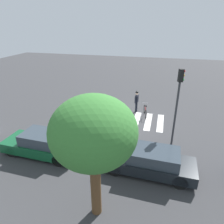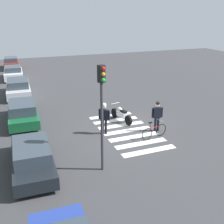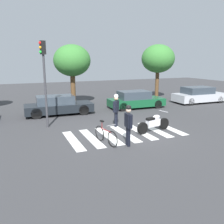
{
  "view_description": "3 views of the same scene",
  "coord_description": "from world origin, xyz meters",
  "px_view_note": "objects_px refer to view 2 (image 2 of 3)",
  "views": [
    {
      "loc": [
        -2.56,
        14.09,
        7.01
      ],
      "look_at": [
        0.61,
        1.71,
        1.27
      ],
      "focal_mm": 32.71,
      "sensor_mm": 36.0,
      "label": 1
    },
    {
      "loc": [
        -13.61,
        6.31,
        6.65
      ],
      "look_at": [
        0.89,
        0.62,
        0.96
      ],
      "focal_mm": 44.38,
      "sensor_mm": 36.0,
      "label": 2
    },
    {
      "loc": [
        -5.11,
        -10.23,
        3.69
      ],
      "look_at": [
        0.01,
        1.69,
        0.79
      ],
      "focal_mm": 37.28,
      "sensor_mm": 36.0,
      "label": 3
    }
  ],
  "objects_px": {
    "leaning_bicycle": "(154,131)",
    "car_white_van": "(13,73)",
    "officer_on_foot": "(157,114)",
    "car_black_suv": "(32,157)",
    "car_maroon_wagon": "(11,63)",
    "car_green_compact": "(23,112)",
    "car_silver_sedan": "(18,88)",
    "officer_by_motorcycle": "(104,116)",
    "traffic_light_pole": "(102,103)",
    "police_motorcycle": "(121,114)"
  },
  "relations": [
    {
      "from": "police_motorcycle",
      "to": "leaning_bicycle",
      "type": "height_order",
      "value": "police_motorcycle"
    },
    {
      "from": "officer_on_foot",
      "to": "officer_by_motorcycle",
      "type": "relative_size",
      "value": 0.98
    },
    {
      "from": "leaning_bicycle",
      "to": "car_maroon_wagon",
      "type": "xyz_separation_m",
      "value": [
        23.82,
        6.41,
        0.28
      ]
    },
    {
      "from": "leaning_bicycle",
      "to": "officer_by_motorcycle",
      "type": "distance_m",
      "value": 2.92
    },
    {
      "from": "police_motorcycle",
      "to": "car_black_suv",
      "type": "height_order",
      "value": "car_black_suv"
    },
    {
      "from": "car_white_van",
      "to": "car_maroon_wagon",
      "type": "relative_size",
      "value": 1.02
    },
    {
      "from": "car_silver_sedan",
      "to": "car_maroon_wagon",
      "type": "bearing_deg",
      "value": -0.03
    },
    {
      "from": "car_black_suv",
      "to": "car_maroon_wagon",
      "type": "xyz_separation_m",
      "value": [
        24.72,
        -0.23,
        0.03
      ]
    },
    {
      "from": "traffic_light_pole",
      "to": "police_motorcycle",
      "type": "bearing_deg",
      "value": -31.32
    },
    {
      "from": "police_motorcycle",
      "to": "leaning_bicycle",
      "type": "distance_m",
      "value": 3.06
    },
    {
      "from": "officer_by_motorcycle",
      "to": "traffic_light_pole",
      "type": "distance_m",
      "value": 4.37
    },
    {
      "from": "leaning_bicycle",
      "to": "car_black_suv",
      "type": "distance_m",
      "value": 6.7
    },
    {
      "from": "officer_by_motorcycle",
      "to": "car_maroon_wagon",
      "type": "relative_size",
      "value": 0.46
    },
    {
      "from": "car_white_van",
      "to": "car_maroon_wagon",
      "type": "height_order",
      "value": "car_maroon_wagon"
    },
    {
      "from": "car_green_compact",
      "to": "traffic_light_pole",
      "type": "bearing_deg",
      "value": -158.71
    },
    {
      "from": "car_black_suv",
      "to": "car_silver_sedan",
      "type": "xyz_separation_m",
      "value": [
        12.32,
        -0.22,
        0.03
      ]
    },
    {
      "from": "officer_on_foot",
      "to": "car_green_compact",
      "type": "height_order",
      "value": "officer_on_foot"
    },
    {
      "from": "car_black_suv",
      "to": "car_maroon_wagon",
      "type": "distance_m",
      "value": 24.72
    },
    {
      "from": "leaning_bicycle",
      "to": "car_green_compact",
      "type": "relative_size",
      "value": 0.39
    },
    {
      "from": "leaning_bicycle",
      "to": "car_black_suv",
      "type": "relative_size",
      "value": 0.37
    },
    {
      "from": "police_motorcycle",
      "to": "traffic_light_pole",
      "type": "relative_size",
      "value": 0.46
    },
    {
      "from": "officer_on_foot",
      "to": "car_silver_sedan",
      "type": "relative_size",
      "value": 0.39
    },
    {
      "from": "leaning_bicycle",
      "to": "car_silver_sedan",
      "type": "xyz_separation_m",
      "value": [
        11.43,
        6.42,
        0.27
      ]
    },
    {
      "from": "police_motorcycle",
      "to": "car_white_van",
      "type": "distance_m",
      "value": 16.0
    },
    {
      "from": "leaning_bicycle",
      "to": "car_white_van",
      "type": "distance_m",
      "value": 19.04
    },
    {
      "from": "car_silver_sedan",
      "to": "car_white_van",
      "type": "xyz_separation_m",
      "value": [
        6.47,
        0.06,
        -0.02
      ]
    },
    {
      "from": "leaning_bicycle",
      "to": "officer_on_foot",
      "type": "xyz_separation_m",
      "value": [
        0.81,
        -0.63,
        0.67
      ]
    },
    {
      "from": "car_maroon_wagon",
      "to": "traffic_light_pole",
      "type": "distance_m",
      "value": 26.12
    },
    {
      "from": "car_maroon_wagon",
      "to": "traffic_light_pole",
      "type": "height_order",
      "value": "traffic_light_pole"
    },
    {
      "from": "car_black_suv",
      "to": "officer_on_foot",
      "type": "bearing_deg",
      "value": -76.81
    },
    {
      "from": "car_silver_sedan",
      "to": "traffic_light_pole",
      "type": "relative_size",
      "value": 1.0
    },
    {
      "from": "car_green_compact",
      "to": "car_silver_sedan",
      "type": "xyz_separation_m",
      "value": [
        6.28,
        -0.13,
        0.02
      ]
    },
    {
      "from": "car_green_compact",
      "to": "car_white_van",
      "type": "distance_m",
      "value": 12.76
    },
    {
      "from": "leaning_bicycle",
      "to": "officer_on_foot",
      "type": "relative_size",
      "value": 0.94
    },
    {
      "from": "car_white_van",
      "to": "traffic_light_pole",
      "type": "height_order",
      "value": "traffic_light_pole"
    },
    {
      "from": "car_green_compact",
      "to": "officer_on_foot",
      "type": "bearing_deg",
      "value": -121.14
    },
    {
      "from": "police_motorcycle",
      "to": "officer_by_motorcycle",
      "type": "bearing_deg",
      "value": 130.28
    },
    {
      "from": "car_green_compact",
      "to": "traffic_light_pole",
      "type": "height_order",
      "value": "traffic_light_pole"
    },
    {
      "from": "officer_by_motorcycle",
      "to": "traffic_light_pole",
      "type": "height_order",
      "value": "traffic_light_pole"
    },
    {
      "from": "police_motorcycle",
      "to": "car_black_suv",
      "type": "relative_size",
      "value": 0.47
    },
    {
      "from": "leaning_bicycle",
      "to": "car_black_suv",
      "type": "height_order",
      "value": "car_black_suv"
    },
    {
      "from": "car_green_compact",
      "to": "car_silver_sedan",
      "type": "height_order",
      "value": "car_silver_sedan"
    },
    {
      "from": "police_motorcycle",
      "to": "car_silver_sedan",
      "type": "bearing_deg",
      "value": 34.15
    },
    {
      "from": "officer_on_foot",
      "to": "car_black_suv",
      "type": "relative_size",
      "value": 0.4
    },
    {
      "from": "car_white_van",
      "to": "car_green_compact",
      "type": "bearing_deg",
      "value": 179.69
    },
    {
      "from": "officer_by_motorcycle",
      "to": "car_white_van",
      "type": "xyz_separation_m",
      "value": [
        16.33,
        4.12,
        -0.45
      ]
    },
    {
      "from": "car_silver_sedan",
      "to": "officer_on_foot",
      "type": "bearing_deg",
      "value": -146.45
    },
    {
      "from": "officer_by_motorcycle",
      "to": "traffic_light_pole",
      "type": "bearing_deg",
      "value": 158.95
    },
    {
      "from": "officer_by_motorcycle",
      "to": "officer_on_foot",
      "type": "bearing_deg",
      "value": -104.35
    },
    {
      "from": "car_green_compact",
      "to": "car_black_suv",
      "type": "bearing_deg",
      "value": 179.17
    }
  ]
}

